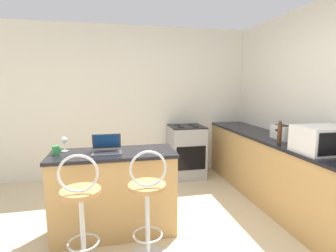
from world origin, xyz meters
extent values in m
cube|color=silver|center=(0.00, 2.48, 1.30)|extent=(12.00, 0.06, 2.60)
cube|color=tan|center=(-0.42, 0.61, 0.44)|extent=(1.28, 0.52, 0.87)
cube|color=black|center=(-0.42, 0.61, 0.89)|extent=(1.31, 0.55, 0.03)
cube|color=tan|center=(1.72, 0.98, 0.44)|extent=(0.57, 2.95, 0.87)
cube|color=black|center=(1.72, 0.98, 0.89)|extent=(0.60, 2.98, 0.03)
cylinder|color=silver|center=(-0.70, 0.06, 0.36)|extent=(0.04, 0.04, 0.70)
torus|color=silver|center=(-0.70, 0.06, 0.25)|extent=(0.28, 0.28, 0.02)
cylinder|color=#B7844C|center=(-0.70, 0.06, 0.72)|extent=(0.34, 0.34, 0.04)
torus|color=silver|center=(-0.70, -0.03, 0.91)|extent=(0.32, 0.02, 0.32)
cylinder|color=silver|center=(-0.14, 0.06, 0.36)|extent=(0.04, 0.04, 0.70)
torus|color=silver|center=(-0.14, 0.06, 0.25)|extent=(0.28, 0.28, 0.02)
cylinder|color=#B7844C|center=(-0.14, 0.06, 0.72)|extent=(0.34, 0.34, 0.04)
torus|color=silver|center=(-0.14, -0.03, 0.91)|extent=(0.32, 0.02, 0.32)
cube|color=#47474C|center=(-0.48, 0.58, 0.91)|extent=(0.30, 0.21, 0.01)
cube|color=black|center=(-0.48, 0.56, 0.92)|extent=(0.26, 0.11, 0.00)
cube|color=#47474C|center=(-0.48, 0.69, 1.01)|extent=(0.30, 0.10, 0.18)
cube|color=#19478C|center=(-0.48, 0.69, 1.01)|extent=(0.26, 0.08, 0.15)
cube|color=white|center=(1.71, 0.12, 1.05)|extent=(0.51, 0.40, 0.28)
cube|color=black|center=(1.67, -0.09, 1.05)|extent=(0.36, 0.01, 0.23)
cube|color=silver|center=(1.75, 0.81, 1.00)|extent=(0.18, 0.31, 0.18)
cube|color=black|center=(1.72, 0.81, 1.09)|extent=(0.04, 0.22, 0.00)
cube|color=black|center=(1.79, 0.81, 1.09)|extent=(0.04, 0.22, 0.00)
cube|color=black|center=(1.66, 0.81, 1.03)|extent=(0.02, 0.02, 0.02)
cube|color=#9EA3A8|center=(0.84, 2.15, 0.44)|extent=(0.58, 0.57, 0.89)
cube|color=black|center=(0.84, 1.86, 0.41)|extent=(0.50, 0.01, 0.40)
cube|color=black|center=(0.84, 2.15, 0.90)|extent=(0.58, 0.57, 0.02)
cylinder|color=black|center=(0.71, 2.04, 0.91)|extent=(0.11, 0.11, 0.01)
cylinder|color=black|center=(0.98, 2.04, 0.91)|extent=(0.11, 0.11, 0.01)
cylinder|color=black|center=(0.71, 2.26, 0.91)|extent=(0.11, 0.11, 0.01)
cylinder|color=black|center=(0.98, 2.26, 0.91)|extent=(0.11, 0.11, 0.01)
cylinder|color=#338447|center=(-0.99, 0.63, 0.95)|extent=(0.07, 0.07, 0.09)
torus|color=#338447|center=(-0.94, 0.63, 0.96)|extent=(0.01, 0.06, 0.06)
cylinder|color=silver|center=(-0.92, 0.76, 0.91)|extent=(0.07, 0.07, 0.00)
cylinder|color=silver|center=(-0.92, 0.76, 0.96)|extent=(0.01, 0.01, 0.09)
sphere|color=silver|center=(-0.92, 0.76, 1.03)|extent=(0.07, 0.07, 0.07)
cylinder|color=#4C2D19|center=(1.56, 0.61, 1.03)|extent=(0.05, 0.05, 0.24)
sphere|color=#4C2D19|center=(1.56, 0.61, 1.16)|extent=(0.04, 0.04, 0.04)
camera|label=1|loc=(-0.43, -2.14, 1.61)|focal=28.00mm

